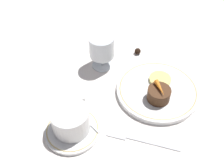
# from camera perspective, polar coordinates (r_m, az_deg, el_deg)

# --- Properties ---
(ground_plane) EXTENTS (3.00, 3.00, 0.00)m
(ground_plane) POSITION_cam_1_polar(r_m,az_deg,el_deg) (0.77, 7.40, -0.68)
(ground_plane) COLOR white
(dinner_plate) EXTENTS (0.23, 0.23, 0.01)m
(dinner_plate) POSITION_cam_1_polar(r_m,az_deg,el_deg) (0.76, 9.87, -1.32)
(dinner_plate) COLOR white
(dinner_plate) RESTS_ON ground_plane
(saucer) EXTENTS (0.14, 0.14, 0.01)m
(saucer) POSITION_cam_1_polar(r_m,az_deg,el_deg) (0.67, -8.59, -9.79)
(saucer) COLOR white
(saucer) RESTS_ON ground_plane
(coffee_cup) EXTENTS (0.12, 0.09, 0.06)m
(coffee_cup) POSITION_cam_1_polar(r_m,az_deg,el_deg) (0.65, -8.99, -7.66)
(coffee_cup) COLOR white
(coffee_cup) RESTS_ON saucer
(spoon) EXTENTS (0.06, 0.11, 0.00)m
(spoon) POSITION_cam_1_polar(r_m,az_deg,el_deg) (0.69, -6.58, -6.82)
(spoon) COLOR silver
(spoon) RESTS_ON saucer
(wine_glass) EXTENTS (0.08, 0.08, 0.11)m
(wine_glass) POSITION_cam_1_polar(r_m,az_deg,el_deg) (0.79, -2.24, 7.76)
(wine_glass) COLOR silver
(wine_glass) RESTS_ON ground_plane
(fork) EXTENTS (0.04, 0.19, 0.01)m
(fork) POSITION_cam_1_polar(r_m,az_deg,el_deg) (0.66, 4.91, -11.72)
(fork) COLOR silver
(fork) RESTS_ON ground_plane
(dessert_cake) EXTENTS (0.06, 0.06, 0.04)m
(dessert_cake) POSITION_cam_1_polar(r_m,az_deg,el_deg) (0.72, 10.15, -2.22)
(dessert_cake) COLOR #4C2D19
(dessert_cake) RESTS_ON dinner_plate
(carrot_garnish) EXTENTS (0.05, 0.04, 0.01)m
(carrot_garnish) POSITION_cam_1_polar(r_m,az_deg,el_deg) (0.70, 10.41, -0.88)
(carrot_garnish) COLOR orange
(carrot_garnish) RESTS_ON dessert_cake
(pineapple_slice) EXTENTS (0.06, 0.06, 0.01)m
(pineapple_slice) POSITION_cam_1_polar(r_m,az_deg,el_deg) (0.77, 10.42, 0.99)
(pineapple_slice) COLOR #EFE075
(pineapple_slice) RESTS_ON dinner_plate
(chocolate_truffle) EXTENTS (0.02, 0.02, 0.02)m
(chocolate_truffle) POSITION_cam_1_polar(r_m,az_deg,el_deg) (0.87, 5.60, 7.11)
(chocolate_truffle) COLOR black
(chocolate_truffle) RESTS_ON ground_plane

